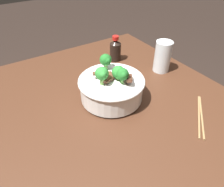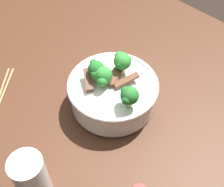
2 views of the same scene
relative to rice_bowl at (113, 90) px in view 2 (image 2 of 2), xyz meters
The scene contains 5 objects.
ground 0.83m from the rice_bowl, 22.28° to the right, with size 10.00×10.00×0.00m, color black.
dining_table 0.23m from the rice_bowl, 22.28° to the right, with size 1.24×0.97×0.76m.
rice_bowl is the anchor object (origin of this frame).
drinking_glass 0.31m from the rice_bowl, 99.92° to the left, with size 0.07×0.07×0.14m.
chopsticks_pair 0.33m from the rice_bowl, 39.42° to the left, with size 0.15×0.17×0.01m.
Camera 2 is at (-0.50, 0.43, 1.44)m, focal length 49.15 mm.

